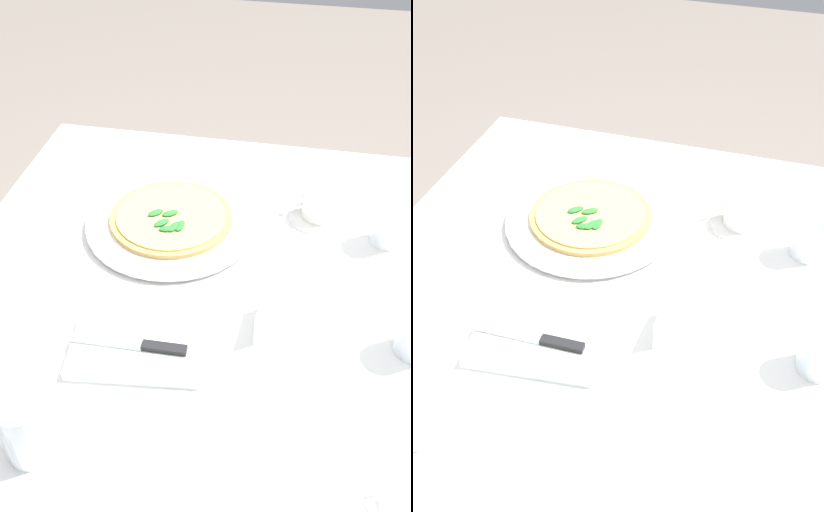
% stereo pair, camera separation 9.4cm
% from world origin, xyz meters
% --- Properties ---
extents(ground_plane, '(8.00, 8.00, 0.00)m').
position_xyz_m(ground_plane, '(0.00, 0.00, 0.00)').
color(ground_plane, slate).
extents(dining_table, '(1.16, 1.16, 0.76)m').
position_xyz_m(dining_table, '(0.00, 0.00, 0.63)').
color(dining_table, white).
rests_on(dining_table, ground_plane).
extents(pizza_plate, '(0.36, 0.36, 0.02)m').
position_xyz_m(pizza_plate, '(0.19, -0.20, 0.77)').
color(pizza_plate, white).
rests_on(pizza_plate, dining_table).
extents(pizza, '(0.26, 0.26, 0.02)m').
position_xyz_m(pizza, '(0.19, -0.20, 0.78)').
color(pizza, tan).
rests_on(pizza, pizza_plate).
extents(coffee_cup_far_left, '(0.13, 0.13, 0.06)m').
position_xyz_m(coffee_cup_far_left, '(-0.12, -0.30, 0.79)').
color(coffee_cup_far_left, white).
rests_on(coffee_cup_far_left, dining_table).
extents(water_glass_near_right, '(0.07, 0.07, 0.11)m').
position_xyz_m(water_glass_near_right, '(0.26, 0.34, 0.81)').
color(water_glass_near_right, white).
rests_on(water_glass_near_right, dining_table).
extents(water_glass_back_corner, '(0.07, 0.07, 0.11)m').
position_xyz_m(water_glass_back_corner, '(-0.26, -0.24, 0.81)').
color(water_glass_back_corner, white).
rests_on(water_glass_back_corner, dining_table).
extents(water_glass_far_right, '(0.07, 0.07, 0.10)m').
position_xyz_m(water_glass_far_right, '(-0.29, 0.04, 0.80)').
color(water_glass_far_right, white).
rests_on(water_glass_far_right, dining_table).
extents(napkin_folded, '(0.23, 0.15, 0.02)m').
position_xyz_m(napkin_folded, '(0.16, 0.14, 0.77)').
color(napkin_folded, white).
rests_on(napkin_folded, dining_table).
extents(dinner_knife, '(0.20, 0.02, 0.01)m').
position_xyz_m(dinner_knife, '(0.17, 0.14, 0.78)').
color(dinner_knife, silver).
rests_on(dinner_knife, napkin_folded).
extents(menu_card, '(0.01, 0.09, 0.06)m').
position_xyz_m(menu_card, '(-0.03, 0.04, 0.79)').
color(menu_card, white).
rests_on(menu_card, dining_table).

